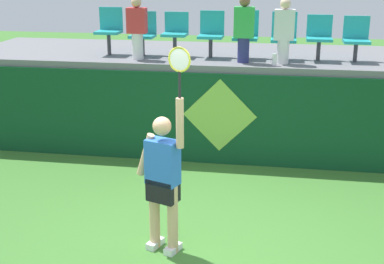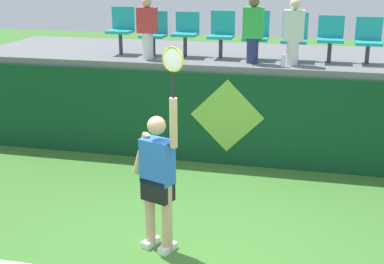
{
  "view_description": "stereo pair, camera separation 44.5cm",
  "coord_description": "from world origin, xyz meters",
  "px_view_note": "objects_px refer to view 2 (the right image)",
  "views": [
    {
      "loc": [
        0.99,
        -5.69,
        3.39
      ],
      "look_at": [
        -0.17,
        1.13,
        1.2
      ],
      "focal_mm": 50.47,
      "sensor_mm": 36.0,
      "label": 1
    },
    {
      "loc": [
        1.42,
        -5.6,
        3.39
      ],
      "look_at": [
        -0.17,
        1.13,
        1.2
      ],
      "focal_mm": 50.47,
      "sensor_mm": 36.0,
      "label": 2
    }
  ],
  "objects_px": {
    "stadium_chair_3": "(222,32)",
    "spectator_2": "(294,31)",
    "water_bottle": "(283,61)",
    "stadium_chair_1": "(154,31)",
    "tennis_player": "(158,176)",
    "stadium_chair_0": "(121,27)",
    "stadium_chair_2": "(186,31)",
    "stadium_chair_5": "(295,35)",
    "stadium_chair_4": "(256,33)",
    "stadium_chair_6": "(330,36)",
    "spectator_1": "(147,27)",
    "spectator_0": "(253,29)",
    "stadium_chair_7": "(368,38)"
  },
  "relations": [
    {
      "from": "stadium_chair_4",
      "to": "stadium_chair_6",
      "type": "relative_size",
      "value": 1.08
    },
    {
      "from": "water_bottle",
      "to": "stadium_chair_1",
      "type": "distance_m",
      "value": 2.54
    },
    {
      "from": "spectator_1",
      "to": "spectator_2",
      "type": "height_order",
      "value": "spectator_2"
    },
    {
      "from": "water_bottle",
      "to": "stadium_chair_3",
      "type": "relative_size",
      "value": 0.25
    },
    {
      "from": "stadium_chair_3",
      "to": "spectator_0",
      "type": "xyz_separation_m",
      "value": [
        0.62,
        -0.44,
        0.13
      ]
    },
    {
      "from": "stadium_chair_0",
      "to": "stadium_chair_7",
      "type": "bearing_deg",
      "value": -0.01
    },
    {
      "from": "tennis_player",
      "to": "stadium_chair_4",
      "type": "distance_m",
      "value": 4.19
    },
    {
      "from": "stadium_chair_3",
      "to": "stadium_chair_2",
      "type": "bearing_deg",
      "value": -179.42
    },
    {
      "from": "stadium_chair_0",
      "to": "spectator_2",
      "type": "distance_m",
      "value": 3.23
    },
    {
      "from": "stadium_chair_2",
      "to": "spectator_1",
      "type": "height_order",
      "value": "spectator_1"
    },
    {
      "from": "stadium_chair_0",
      "to": "stadium_chair_3",
      "type": "distance_m",
      "value": 1.91
    },
    {
      "from": "stadium_chair_1",
      "to": "stadium_chair_3",
      "type": "relative_size",
      "value": 0.96
    },
    {
      "from": "stadium_chair_1",
      "to": "spectator_0",
      "type": "distance_m",
      "value": 1.94
    },
    {
      "from": "stadium_chair_0",
      "to": "spectator_2",
      "type": "relative_size",
      "value": 0.79
    },
    {
      "from": "water_bottle",
      "to": "spectator_2",
      "type": "bearing_deg",
      "value": 60.52
    },
    {
      "from": "stadium_chair_3",
      "to": "spectator_0",
      "type": "bearing_deg",
      "value": -35.27
    },
    {
      "from": "stadium_chair_7",
      "to": "stadium_chair_4",
      "type": "bearing_deg",
      "value": 179.82
    },
    {
      "from": "tennis_player",
      "to": "water_bottle",
      "type": "bearing_deg",
      "value": 70.15
    },
    {
      "from": "tennis_player",
      "to": "stadium_chair_5",
      "type": "xyz_separation_m",
      "value": [
        1.32,
        3.96,
        1.2
      ]
    },
    {
      "from": "stadium_chair_1",
      "to": "spectator_0",
      "type": "height_order",
      "value": "spectator_0"
    },
    {
      "from": "tennis_player",
      "to": "stadium_chair_2",
      "type": "height_order",
      "value": "tennis_player"
    },
    {
      "from": "tennis_player",
      "to": "stadium_chair_5",
      "type": "height_order",
      "value": "stadium_chair_5"
    },
    {
      "from": "stadium_chair_0",
      "to": "stadium_chair_2",
      "type": "distance_m",
      "value": 1.25
    },
    {
      "from": "stadium_chair_1",
      "to": "spectator_2",
      "type": "distance_m",
      "value": 2.6
    },
    {
      "from": "stadium_chair_1",
      "to": "spectator_2",
      "type": "xyz_separation_m",
      "value": [
        2.56,
        -0.44,
        0.13
      ]
    },
    {
      "from": "tennis_player",
      "to": "stadium_chair_6",
      "type": "height_order",
      "value": "tennis_player"
    },
    {
      "from": "stadium_chair_4",
      "to": "stadium_chair_6",
      "type": "xyz_separation_m",
      "value": [
        1.28,
        -0.01,
        -0.01
      ]
    },
    {
      "from": "stadium_chair_0",
      "to": "stadium_chair_2",
      "type": "relative_size",
      "value": 1.09
    },
    {
      "from": "spectator_0",
      "to": "stadium_chair_2",
      "type": "bearing_deg",
      "value": 161.34
    },
    {
      "from": "water_bottle",
      "to": "stadium_chair_2",
      "type": "bearing_deg",
      "value": 159.92
    },
    {
      "from": "tennis_player",
      "to": "spectator_1",
      "type": "height_order",
      "value": "spectator_1"
    },
    {
      "from": "stadium_chair_4",
      "to": "stadium_chair_6",
      "type": "distance_m",
      "value": 1.28
    },
    {
      "from": "stadium_chair_1",
      "to": "stadium_chair_6",
      "type": "bearing_deg",
      "value": -0.07
    },
    {
      "from": "stadium_chair_0",
      "to": "spectator_2",
      "type": "bearing_deg",
      "value": -7.74
    },
    {
      "from": "stadium_chair_5",
      "to": "spectator_0",
      "type": "height_order",
      "value": "spectator_0"
    },
    {
      "from": "tennis_player",
      "to": "stadium_chair_6",
      "type": "distance_m",
      "value": 4.56
    },
    {
      "from": "stadium_chair_4",
      "to": "stadium_chair_1",
      "type": "bearing_deg",
      "value": -179.88
    },
    {
      "from": "spectator_2",
      "to": "stadium_chair_3",
      "type": "bearing_deg",
      "value": 161.37
    },
    {
      "from": "stadium_chair_3",
      "to": "spectator_2",
      "type": "relative_size",
      "value": 0.76
    },
    {
      "from": "water_bottle",
      "to": "stadium_chair_2",
      "type": "height_order",
      "value": "stadium_chair_2"
    },
    {
      "from": "stadium_chair_0",
      "to": "tennis_player",
      "type": "bearing_deg",
      "value": -64.56
    },
    {
      "from": "stadium_chair_0",
      "to": "spectator_1",
      "type": "distance_m",
      "value": 0.78
    },
    {
      "from": "stadium_chair_1",
      "to": "spectator_0",
      "type": "relative_size",
      "value": 0.71
    },
    {
      "from": "spectator_0",
      "to": "stadium_chair_6",
      "type": "bearing_deg",
      "value": 18.64
    },
    {
      "from": "stadium_chair_1",
      "to": "stadium_chair_5",
      "type": "bearing_deg",
      "value": 0.1
    },
    {
      "from": "tennis_player",
      "to": "spectator_2",
      "type": "bearing_deg",
      "value": 69.47
    },
    {
      "from": "stadium_chair_6",
      "to": "spectator_2",
      "type": "height_order",
      "value": "spectator_2"
    },
    {
      "from": "stadium_chair_3",
      "to": "water_bottle",
      "type": "bearing_deg",
      "value": -30.04
    },
    {
      "from": "water_bottle",
      "to": "spectator_1",
      "type": "xyz_separation_m",
      "value": [
        -2.42,
        0.25,
        0.46
      ]
    },
    {
      "from": "stadium_chair_0",
      "to": "stadium_chair_2",
      "type": "bearing_deg",
      "value": -0.26
    }
  ]
}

